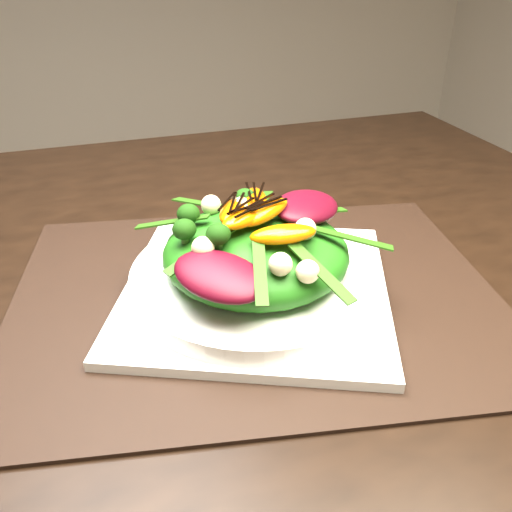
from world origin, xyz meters
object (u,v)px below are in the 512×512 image
object	(u,v)px
plate_base	(256,288)
salad_bowl	(256,277)
placemat	(256,294)
orange_segment	(241,215)
lettuce_mound	(256,252)
dining_table	(16,300)

from	to	relation	value
plate_base	salad_bowl	xyz separation A→B (m)	(0.00, -0.00, 0.01)
placemat	salad_bowl	world-z (taller)	salad_bowl
salad_bowl	orange_segment	size ratio (longest dim) A/B	4.22
placemat	plate_base	bearing A→B (deg)	90.00
orange_segment	plate_base	bearing A→B (deg)	-31.44
placemat	plate_base	world-z (taller)	plate_base
placemat	orange_segment	distance (m)	0.09
plate_base	orange_segment	xyz separation A→B (m)	(-0.01, 0.01, 0.08)
salad_bowl	lettuce_mound	bearing A→B (deg)	0.00
placemat	lettuce_mound	world-z (taller)	lettuce_mound
dining_table	salad_bowl	distance (m)	0.27
dining_table	placemat	bearing A→B (deg)	-22.31
plate_base	lettuce_mound	distance (m)	0.04
placemat	plate_base	xyz separation A→B (m)	(0.00, 0.00, 0.01)
dining_table	plate_base	world-z (taller)	dining_table
plate_base	salad_bowl	bearing A→B (deg)	-90.00
lettuce_mound	orange_segment	size ratio (longest dim) A/B	3.07
plate_base	orange_segment	bearing A→B (deg)	148.56
placemat	salad_bowl	xyz separation A→B (m)	(0.00, 0.00, 0.02)
plate_base	lettuce_mound	world-z (taller)	lettuce_mound
salad_bowl	plate_base	bearing A→B (deg)	90.00
dining_table	plate_base	size ratio (longest dim) A/B	6.01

